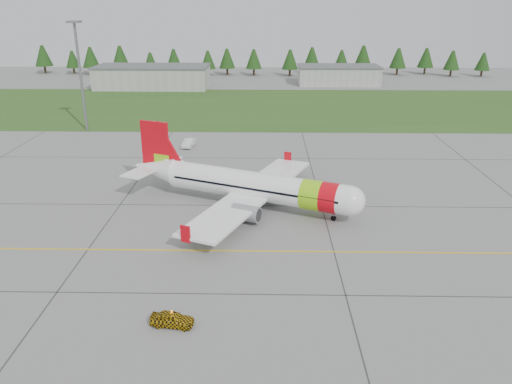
{
  "coord_description": "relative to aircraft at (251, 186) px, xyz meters",
  "views": [
    {
      "loc": [
        3.03,
        -36.93,
        23.56
      ],
      "look_at": [
        1.96,
        16.54,
        3.14
      ],
      "focal_mm": 35.0,
      "sensor_mm": 36.0,
      "label": 1
    }
  ],
  "objects": [
    {
      "name": "hangar_east",
      "position": [
        23.73,
        98.17,
        -0.1
      ],
      "size": [
        24.0,
        12.0,
        5.2
      ],
      "primitive_type": "cube",
      "color": "#A8A8A3",
      "rests_on": "ground"
    },
    {
      "name": "taxi_guideline",
      "position": [
        -1.27,
        -11.83,
        -2.69
      ],
      "size": [
        120.0,
        0.25,
        0.02
      ],
      "primitive_type": "cube",
      "color": "gold",
      "rests_on": "ground"
    },
    {
      "name": "aircraft",
      "position": [
        0.0,
        0.0,
        0.0
      ],
      "size": [
        29.38,
        27.9,
        9.36
      ],
      "rotation": [
        0.0,
        0.0,
        -0.4
      ],
      "color": "white",
      "rests_on": "ground"
    },
    {
      "name": "hangar_west",
      "position": [
        -31.27,
        90.17,
        0.3
      ],
      "size": [
        32.0,
        14.0,
        6.0
      ],
      "primitive_type": "cube",
      "color": "#A8A8A3",
      "rests_on": "ground"
    },
    {
      "name": "floodlight_mast",
      "position": [
        -33.27,
        38.17,
        7.3
      ],
      "size": [
        0.5,
        0.5,
        20.0
      ],
      "primitive_type": "cylinder",
      "color": "slate",
      "rests_on": "ground"
    },
    {
      "name": "ground",
      "position": [
        -1.27,
        -19.83,
        -2.7
      ],
      "size": [
        320.0,
        320.0,
        0.0
      ],
      "primitive_type": "plane",
      "color": "gray",
      "rests_on": "ground"
    },
    {
      "name": "service_van",
      "position": [
        -11.59,
        26.77,
        -0.51
      ],
      "size": [
        1.71,
        1.64,
        4.38
      ],
      "primitive_type": "imported",
      "rotation": [
        0.0,
        0.0,
        -0.14
      ],
      "color": "silver",
      "rests_on": "ground"
    },
    {
      "name": "treeline",
      "position": [
        -1.27,
        118.17,
        2.3
      ],
      "size": [
        160.0,
        8.0,
        10.0
      ],
      "primitive_type": null,
      "color": "#1C3F14",
      "rests_on": "ground"
    },
    {
      "name": "follow_me_car",
      "position": [
        -5.4,
        -24.35,
        -0.99
      ],
      "size": [
        1.34,
        1.52,
        3.43
      ],
      "primitive_type": "imported",
      "rotation": [
        0.0,
        0.0,
        1.44
      ],
      "color": "gold",
      "rests_on": "ground"
    },
    {
      "name": "grass_strip",
      "position": [
        -1.27,
        62.17,
        -2.69
      ],
      "size": [
        320.0,
        50.0,
        0.03
      ],
      "primitive_type": "cube",
      "color": "#30561E",
      "rests_on": "ground"
    }
  ]
}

